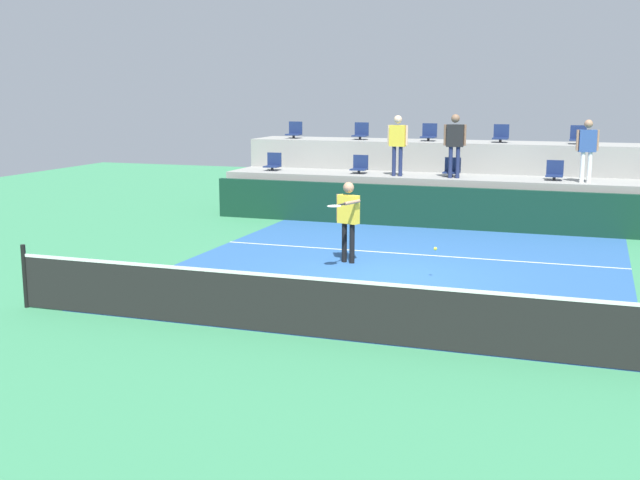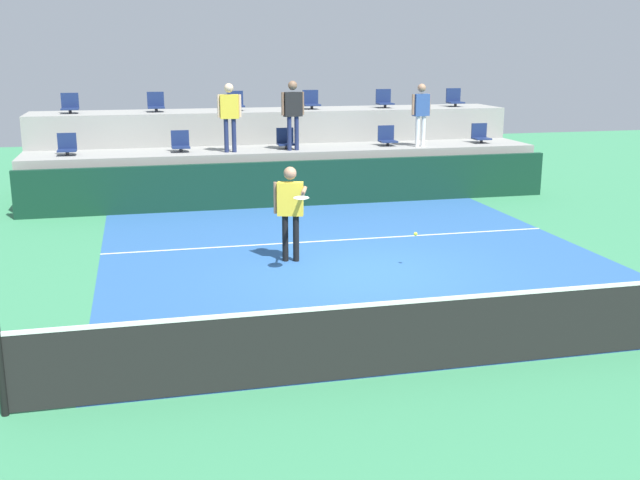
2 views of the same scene
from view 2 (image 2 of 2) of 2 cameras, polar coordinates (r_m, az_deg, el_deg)
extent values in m
plane|color=#388456|center=(12.85, 3.80, -2.59)|extent=(40.00, 40.00, 0.00)
cube|color=#285693|center=(13.77, 2.57, -1.42)|extent=(9.00, 10.00, 0.01)
cube|color=white|center=(15.08, 1.10, -0.03)|extent=(9.00, 0.06, 0.00)
cylinder|color=black|center=(8.49, -22.93, -8.82)|extent=(0.08, 0.08, 1.07)
cube|color=black|center=(9.17, 11.31, -6.78)|extent=(10.40, 0.01, 0.87)
cube|color=white|center=(9.02, 11.44, -4.19)|extent=(10.40, 0.02, 0.05)
cube|color=#0F3323|center=(18.40, -1.72, 4.27)|extent=(13.00, 0.16, 1.10)
cube|color=gray|center=(19.64, -2.51, 5.11)|extent=(13.00, 1.80, 1.25)
cube|color=gray|center=(21.33, -3.45, 6.96)|extent=(13.00, 1.80, 2.10)
cylinder|color=#2D2D33|center=(19.12, -18.49, 6.20)|extent=(0.08, 0.08, 0.10)
cube|color=navy|center=(19.11, -18.51, 6.41)|extent=(0.44, 0.40, 0.04)
cube|color=navy|center=(19.26, -18.51, 7.09)|extent=(0.44, 0.04, 0.38)
cylinder|color=#2D2D33|center=(19.07, -10.42, 6.67)|extent=(0.08, 0.08, 0.10)
cube|color=navy|center=(19.06, -10.43, 6.88)|extent=(0.44, 0.40, 0.04)
cube|color=navy|center=(19.22, -10.49, 7.57)|extent=(0.44, 0.04, 0.38)
cylinder|color=#2D2D33|center=(19.39, -2.55, 7.01)|extent=(0.08, 0.08, 0.10)
cube|color=navy|center=(19.39, -2.55, 7.21)|extent=(0.44, 0.40, 0.04)
cube|color=navy|center=(19.54, -2.66, 7.89)|extent=(0.44, 0.04, 0.38)
cylinder|color=#2D2D33|center=(20.08, 5.13, 7.21)|extent=(0.08, 0.08, 0.10)
cube|color=navy|center=(20.08, 5.14, 7.41)|extent=(0.44, 0.40, 0.04)
cube|color=navy|center=(20.22, 4.99, 8.06)|extent=(0.44, 0.04, 0.38)
cylinder|color=#2D2D33|center=(21.08, 12.05, 7.28)|extent=(0.08, 0.08, 0.10)
cube|color=navy|center=(21.07, 12.06, 7.47)|extent=(0.44, 0.40, 0.04)
cube|color=navy|center=(21.21, 11.88, 8.09)|extent=(0.44, 0.04, 0.38)
cylinder|color=#2D2D33|center=(20.82, -18.29, 9.16)|extent=(0.08, 0.08, 0.10)
cube|color=navy|center=(20.81, -18.31, 9.35)|extent=(0.44, 0.40, 0.04)
cube|color=navy|center=(20.98, -18.32, 9.96)|extent=(0.44, 0.04, 0.38)
cylinder|color=#2D2D33|center=(20.76, -12.22, 9.53)|extent=(0.08, 0.08, 0.10)
cube|color=navy|center=(20.75, -12.23, 9.73)|extent=(0.44, 0.40, 0.04)
cube|color=navy|center=(20.92, -12.28, 10.33)|extent=(0.44, 0.04, 0.38)
cylinder|color=#2D2D33|center=(20.92, -6.34, 9.79)|extent=(0.08, 0.08, 0.10)
cube|color=navy|center=(20.91, -6.34, 9.98)|extent=(0.44, 0.40, 0.04)
cube|color=navy|center=(21.08, -6.42, 10.59)|extent=(0.44, 0.04, 0.38)
cylinder|color=#2D2D33|center=(21.29, -0.62, 9.95)|extent=(0.08, 0.08, 0.10)
cube|color=navy|center=(21.28, -0.62, 10.14)|extent=(0.44, 0.40, 0.04)
cube|color=navy|center=(21.44, -0.73, 10.73)|extent=(0.44, 0.04, 0.38)
cylinder|color=#2D2D33|center=(21.86, 4.92, 10.01)|extent=(0.08, 0.08, 0.10)
cube|color=navy|center=(21.86, 4.92, 10.19)|extent=(0.44, 0.40, 0.04)
cube|color=navy|center=(22.01, 4.79, 10.77)|extent=(0.44, 0.04, 0.38)
cylinder|color=#2D2D33|center=(22.63, 10.15, 9.98)|extent=(0.08, 0.08, 0.10)
cube|color=navy|center=(22.62, 10.16, 10.15)|extent=(0.44, 0.40, 0.04)
cube|color=navy|center=(22.77, 10.00, 10.72)|extent=(0.44, 0.04, 0.38)
cylinder|color=black|center=(13.53, -2.63, 0.13)|extent=(0.14, 0.14, 0.84)
cylinder|color=black|center=(13.52, -1.82, 0.12)|extent=(0.14, 0.14, 0.84)
cube|color=yellow|center=(13.37, -2.25, 3.11)|extent=(0.49, 0.30, 0.60)
sphere|color=#A87A5B|center=(13.29, -2.27, 5.05)|extent=(0.28, 0.28, 0.23)
cylinder|color=#A87A5B|center=(13.39, -3.37, 3.19)|extent=(0.09, 0.09, 0.56)
cylinder|color=#A87A5B|center=(13.05, -1.21, 3.73)|extent=(0.22, 0.53, 0.07)
cylinder|color=black|center=(12.69, -1.33, 3.44)|extent=(0.11, 0.26, 0.04)
ellipsoid|color=silver|center=(12.42, -1.42, 3.20)|extent=(0.34, 0.38, 0.03)
cylinder|color=navy|center=(18.83, -7.07, 7.81)|extent=(0.12, 0.12, 0.82)
cylinder|color=navy|center=(18.84, -6.49, 7.83)|extent=(0.12, 0.12, 0.82)
cube|color=yellow|center=(18.77, -6.84, 9.94)|extent=(0.45, 0.21, 0.58)
sphere|color=beige|center=(18.75, -6.88, 11.30)|extent=(0.24, 0.24, 0.22)
cylinder|color=beige|center=(18.76, -7.64, 9.97)|extent=(0.07, 0.07, 0.55)
cylinder|color=beige|center=(18.79, -6.05, 10.02)|extent=(0.07, 0.07, 0.55)
cylinder|color=navy|center=(19.05, -2.32, 8.01)|extent=(0.13, 0.13, 0.84)
cylinder|color=navy|center=(19.12, -1.77, 8.03)|extent=(0.13, 0.13, 0.84)
cube|color=black|center=(19.02, -2.07, 10.17)|extent=(0.48, 0.25, 0.60)
sphere|color=#846047|center=(18.99, -2.08, 11.55)|extent=(0.26, 0.26, 0.23)
cylinder|color=#846047|center=(18.93, -2.82, 10.20)|extent=(0.08, 0.08, 0.56)
cylinder|color=#846047|center=(19.11, -1.32, 10.25)|extent=(0.08, 0.08, 0.56)
cylinder|color=white|center=(19.98, 7.35, 8.11)|extent=(0.13, 0.13, 0.79)
cylinder|color=white|center=(20.08, 7.78, 8.13)|extent=(0.13, 0.13, 0.79)
cube|color=#2D4C8C|center=(19.97, 7.63, 10.05)|extent=(0.46, 0.27, 0.56)
sphere|color=#A87A5B|center=(19.95, 7.67, 11.28)|extent=(0.26, 0.26, 0.21)
cylinder|color=#A87A5B|center=(19.83, 7.03, 10.09)|extent=(0.08, 0.08, 0.53)
cylinder|color=#A87A5B|center=(20.11, 8.22, 10.10)|extent=(0.08, 0.08, 0.53)
sphere|color=#CCE033|center=(13.17, 7.21, 0.45)|extent=(0.07, 0.07, 0.07)
camera|label=1|loc=(7.86, 96.84, -2.53)|focal=44.52mm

